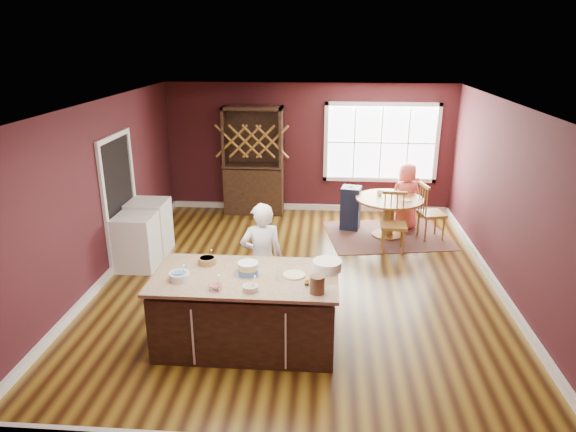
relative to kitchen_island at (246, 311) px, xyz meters
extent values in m
plane|color=brown|center=(0.53, 1.76, -0.44)|extent=(7.00, 7.00, 0.00)
plane|color=white|center=(0.53, 1.76, 2.26)|extent=(7.00, 7.00, 0.00)
plane|color=#40151D|center=(0.53, 5.26, 0.91)|extent=(6.00, 0.00, 6.00)
plane|color=#40151D|center=(0.53, -1.74, 0.91)|extent=(6.00, 0.00, 6.00)
plane|color=#40151D|center=(-2.47, 1.76, 0.91)|extent=(0.00, 7.00, 7.00)
plane|color=#40151D|center=(3.53, 1.76, 0.91)|extent=(0.00, 7.00, 7.00)
cube|color=black|center=(0.00, 0.00, -0.02)|extent=(2.11, 1.07, 0.83)
cube|color=#C3B089|center=(0.00, 0.00, 0.46)|extent=(2.19, 1.15, 0.04)
cylinder|color=brown|center=(2.10, 3.79, -0.42)|extent=(0.58, 0.58, 0.04)
cylinder|color=brown|center=(2.10, 3.79, -0.08)|extent=(0.21, 0.21, 0.67)
cylinder|color=brown|center=(2.10, 3.79, 0.29)|extent=(1.25, 1.25, 0.04)
imported|color=white|center=(0.09, 0.80, 0.34)|extent=(0.65, 0.51, 1.56)
cylinder|color=silver|center=(-0.74, -0.17, 0.53)|extent=(0.23, 0.23, 0.09)
cylinder|color=#A17450|center=(-0.52, 0.29, 0.52)|extent=(0.22, 0.22, 0.08)
cylinder|color=white|center=(-0.28, -0.38, 0.51)|extent=(0.16, 0.16, 0.06)
cylinder|color=#F8E7B1|center=(0.12, -0.38, 0.51)|extent=(0.17, 0.17, 0.06)
cylinder|color=white|center=(0.41, -0.08, 0.55)|extent=(0.07, 0.07, 0.14)
cylinder|color=#FEF9C4|center=(0.57, 0.04, 0.49)|extent=(0.27, 0.27, 0.02)
cylinder|color=white|center=(0.96, 0.22, 0.54)|extent=(0.35, 0.35, 0.12)
cylinder|color=brown|center=(0.85, -0.36, 0.58)|extent=(0.17, 0.17, 0.20)
cube|color=brown|center=(2.10, 3.79, -0.43)|extent=(2.48, 2.07, 0.01)
imported|color=#E86159|center=(2.46, 4.22, 0.22)|extent=(0.74, 0.60, 1.31)
cylinder|color=beige|center=(2.38, 3.65, 0.32)|extent=(0.20, 0.20, 0.01)
imported|color=white|center=(1.93, 3.96, 0.36)|extent=(0.13, 0.13, 0.09)
cube|color=#3D2714|center=(-0.61, 4.98, 0.69)|extent=(1.23, 0.51, 2.25)
cube|color=white|center=(-2.11, 2.04, 0.01)|extent=(0.62, 0.60, 0.89)
cube|color=silver|center=(-2.11, 2.68, 0.03)|extent=(0.64, 0.62, 0.94)
camera|label=1|loc=(0.92, -5.41, 3.14)|focal=32.00mm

